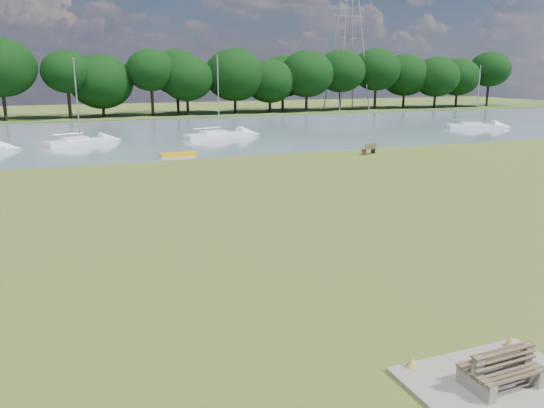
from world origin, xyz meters
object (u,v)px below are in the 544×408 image
object	(u,v)px
pylon	(349,14)
sailboat_2	(218,134)
riverbank_bench	(370,149)
kayak	(179,154)
bench_pair	(502,369)
sailboat_5	(475,125)
sailboat_0	(80,140)

from	to	relation	value
pylon	sailboat_2	bearing A→B (deg)	-135.79
riverbank_bench	kayak	xyz separation A→B (m)	(-16.47, 5.00, -0.30)
bench_pair	sailboat_5	distance (m)	62.89
pylon	riverbank_bench	bearing A→B (deg)	-116.95
riverbank_bench	sailboat_0	world-z (taller)	sailboat_0
kayak	sailboat_2	xyz separation A→B (m)	(6.88, 11.44, 0.34)
bench_pair	pylon	world-z (taller)	pylon
riverbank_bench	pylon	bearing A→B (deg)	41.00
riverbank_bench	sailboat_5	bearing A→B (deg)	7.98
sailboat_5	riverbank_bench	bearing A→B (deg)	-126.76
bench_pair	sailboat_0	distance (m)	49.61
riverbank_bench	pylon	xyz separation A→B (m)	(25.94, 51.00, 17.41)
sailboat_2	sailboat_5	world-z (taller)	sailboat_2
pylon	sailboat_5	bearing A→B (deg)	-91.79
pylon	sailboat_2	size ratio (longest dim) A/B	3.13
riverbank_bench	bench_pair	bearing A→B (deg)	-138.81
riverbank_bench	sailboat_0	xyz separation A→B (m)	(-24.36, 16.01, 0.04)
sailboat_0	sailboat_2	size ratio (longest dim) A/B	0.95
sailboat_2	riverbank_bench	bearing A→B (deg)	-69.79
bench_pair	riverbank_bench	world-z (taller)	bench_pair
pylon	sailboat_5	world-z (taller)	pylon
bench_pair	sailboat_0	size ratio (longest dim) A/B	0.21
sailboat_2	pylon	bearing A→B (deg)	34.18
sailboat_0	sailboat_5	xyz separation A→B (m)	(49.15, -1.68, -0.04)
bench_pair	pylon	distance (m)	95.77
kayak	sailboat_2	world-z (taller)	sailboat_2
bench_pair	sailboat_5	size ratio (longest dim) A/B	0.23
kayak	sailboat_2	bearing A→B (deg)	60.31
riverbank_bench	sailboat_5	world-z (taller)	sailboat_5
bench_pair	kayak	xyz separation A→B (m)	(0.17, 38.00, -0.29)
riverbank_bench	sailboat_5	distance (m)	28.63
kayak	sailboat_5	world-z (taller)	sailboat_5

